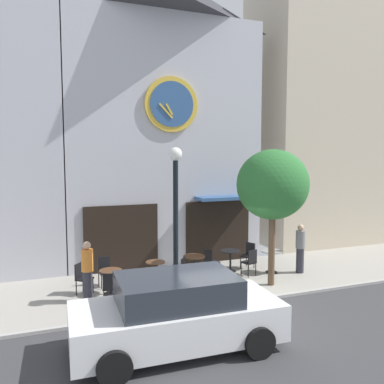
# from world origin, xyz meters

# --- Properties ---
(ground_plane) EXTENTS (27.44, 9.30, 0.13)m
(ground_plane) POSITION_xyz_m (0.00, -0.42, -0.02)
(ground_plane) COLOR #9E998E
(clock_building) EXTENTS (7.30, 4.07, 11.00)m
(clock_building) POSITION_xyz_m (-0.38, 5.56, 5.67)
(clock_building) COLOR #B2B2BC
(clock_building) RESTS_ON ground_plane
(neighbor_building_right) EXTENTS (5.75, 3.73, 12.34)m
(neighbor_building_right) POSITION_xyz_m (7.26, 6.08, 6.17)
(neighbor_building_right) COLOR beige
(neighbor_building_right) RESTS_ON ground_plane
(street_lamp) EXTENTS (0.36, 0.36, 4.22)m
(street_lamp) POSITION_xyz_m (-1.35, 0.79, 2.15)
(street_lamp) COLOR black
(street_lamp) RESTS_ON ground_plane
(street_tree) EXTENTS (2.25, 2.02, 4.20)m
(street_tree) POSITION_xyz_m (1.85, 1.06, 3.11)
(street_tree) COLOR brown
(street_tree) RESTS_ON ground_plane
(cafe_table_near_door) EXTENTS (0.65, 0.65, 0.72)m
(cafe_table_near_door) POSITION_xyz_m (-2.94, 1.97, 0.49)
(cafe_table_near_door) COLOR black
(cafe_table_near_door) RESTS_ON ground_plane
(cafe_table_near_curb) EXTENTS (0.61, 0.61, 0.72)m
(cafe_table_near_curb) POSITION_xyz_m (-1.50, 2.37, 0.47)
(cafe_table_near_curb) COLOR black
(cafe_table_near_curb) RESTS_ON ground_plane
(cafe_table_center_right) EXTENTS (0.72, 0.72, 0.76)m
(cafe_table_center_right) POSITION_xyz_m (-0.18, 2.45, 0.54)
(cafe_table_center_right) COLOR black
(cafe_table_center_right) RESTS_ON ground_plane
(cafe_table_center_left) EXTENTS (0.69, 0.69, 0.74)m
(cafe_table_center_left) POSITION_xyz_m (1.29, 2.77, 0.52)
(cafe_table_center_left) COLOR black
(cafe_table_center_left) RESTS_ON ground_plane
(cafe_table_center) EXTENTS (0.74, 0.74, 0.77)m
(cafe_table_center) POSITION_xyz_m (2.55, 2.16, 0.55)
(cafe_table_center) COLOR black
(cafe_table_center) RESTS_ON ground_plane
(cafe_chair_curbside) EXTENTS (0.53, 0.53, 0.90)m
(cafe_chair_curbside) POSITION_xyz_m (2.09, 2.94, 0.53)
(cafe_chair_curbside) COLOR black
(cafe_chair_curbside) RESTS_ON ground_plane
(cafe_chair_outer) EXTENTS (0.52, 0.52, 0.90)m
(cafe_chair_outer) POSITION_xyz_m (-3.07, 1.12, 0.53)
(cafe_chair_outer) COLOR black
(cafe_chair_outer) RESTS_ON ground_plane
(cafe_chair_by_entrance) EXTENTS (0.49, 0.49, 0.90)m
(cafe_chair_by_entrance) POSITION_xyz_m (1.67, 2.07, 0.53)
(cafe_chair_by_entrance) COLOR black
(cafe_chair_by_entrance) RESTS_ON ground_plane
(cafe_chair_near_lamp) EXTENTS (0.45, 0.45, 0.90)m
(cafe_chair_near_lamp) POSITION_xyz_m (-3.00, 2.78, 0.53)
(cafe_chair_near_lamp) COLOR black
(cafe_chair_near_lamp) RESTS_ON ground_plane
(cafe_chair_mid_row) EXTENTS (0.51, 0.51, 0.90)m
(cafe_chair_mid_row) POSITION_xyz_m (0.44, 2.57, 0.53)
(cafe_chair_mid_row) COLOR black
(cafe_chair_mid_row) RESTS_ON ground_plane
(cafe_chair_right_end) EXTENTS (0.56, 0.56, 0.90)m
(cafe_chair_right_end) POSITION_xyz_m (-0.84, 1.90, 0.53)
(cafe_chair_right_end) COLOR black
(cafe_chair_right_end) RESTS_ON ground_plane
(cafe_chair_facing_street) EXTENTS (0.56, 0.56, 0.90)m
(cafe_chair_facing_street) POSITION_xyz_m (-3.72, 2.30, 0.53)
(cafe_chair_facing_street) COLOR black
(cafe_chair_facing_street) RESTS_ON ground_plane
(pedestrian_grey) EXTENTS (0.44, 0.44, 1.67)m
(pedestrian_grey) POSITION_xyz_m (3.46, 1.83, 0.86)
(pedestrian_grey) COLOR #2D2D38
(pedestrian_grey) RESTS_ON ground_plane
(pedestrian_orange) EXTENTS (0.42, 0.42, 1.67)m
(pedestrian_orange) POSITION_xyz_m (-3.62, 1.65, 0.86)
(pedestrian_orange) COLOR #2D2D38
(pedestrian_orange) RESTS_ON ground_plane
(parked_car_white) EXTENTS (4.35, 2.12, 1.55)m
(parked_car_white) POSITION_xyz_m (-2.16, -1.74, 0.76)
(parked_car_white) COLOR white
(parked_car_white) RESTS_ON ground_plane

